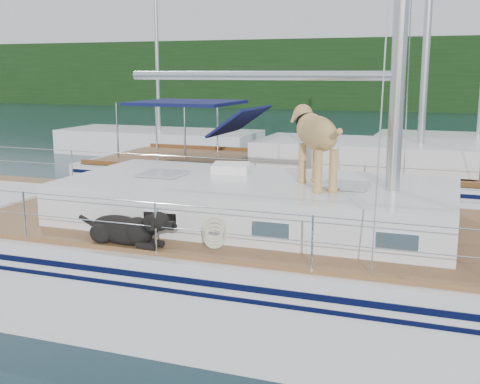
% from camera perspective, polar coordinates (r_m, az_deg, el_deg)
% --- Properties ---
extents(ground, '(120.00, 120.00, 0.00)m').
position_cam_1_polar(ground, '(8.89, -3.53, -10.18)').
color(ground, black).
rests_on(ground, ground).
extents(tree_line, '(90.00, 3.00, 6.00)m').
position_cam_1_polar(tree_line, '(52.68, 16.71, 10.62)').
color(tree_line, black).
rests_on(tree_line, ground).
extents(shore_bank, '(92.00, 1.00, 1.20)m').
position_cam_1_polar(shore_bank, '(53.94, 16.64, 8.08)').
color(shore_bank, '#595147').
rests_on(shore_bank, ground).
extents(main_sailboat, '(12.00, 3.80, 14.01)m').
position_cam_1_polar(main_sailboat, '(8.62, -2.96, -6.07)').
color(main_sailboat, silver).
rests_on(main_sailboat, ground).
extents(neighbor_sailboat, '(11.00, 3.50, 13.30)m').
position_cam_1_polar(neighbor_sailboat, '(14.23, 7.27, 0.60)').
color(neighbor_sailboat, silver).
rests_on(neighbor_sailboat, ground).
extents(bg_boat_west, '(8.00, 3.00, 11.65)m').
position_cam_1_polar(bg_boat_west, '(24.53, -7.65, 4.68)').
color(bg_boat_west, silver).
rests_on(bg_boat_west, ground).
extents(bg_boat_center, '(7.20, 3.00, 11.65)m').
position_cam_1_polar(bg_boat_center, '(23.75, 21.55, 3.78)').
color(bg_boat_center, silver).
rests_on(bg_boat_center, ground).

